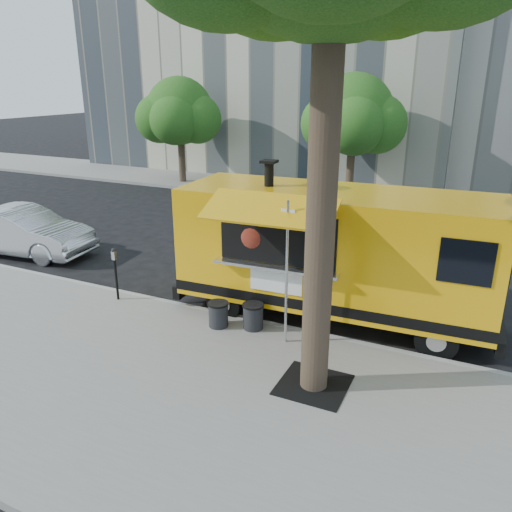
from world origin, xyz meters
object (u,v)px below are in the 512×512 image
at_px(sedan, 23,232).
at_px(parking_meter, 115,268).
at_px(far_tree_b, 354,114).
at_px(trash_bin_left, 218,313).
at_px(trash_bin_right, 253,315).
at_px(food_truck, 333,251).
at_px(sign_post, 287,265).
at_px(far_tree_a, 180,111).

bearing_deg(sedan, parking_meter, -114.75).
distance_m(far_tree_b, trash_bin_left, 14.66).
bearing_deg(parking_meter, trash_bin_right, 0.78).
bearing_deg(parking_meter, food_truck, 16.98).
bearing_deg(sedan, trash_bin_right, -106.94).
relative_size(parking_meter, sedan, 0.29).
relative_size(far_tree_b, sign_post, 1.83).
height_order(far_tree_a, sedan, far_tree_a).
bearing_deg(parking_meter, sign_post, -2.52).
relative_size(sedan, trash_bin_left, 8.19).
xyz_separation_m(food_truck, trash_bin_left, (-2.01, -1.70, -1.23)).
relative_size(far_tree_b, parking_meter, 4.12).
bearing_deg(trash_bin_right, far_tree_a, 128.17).
xyz_separation_m(sign_post, sedan, (-9.79, 1.98, -1.10)).
relative_size(far_tree_a, parking_meter, 4.01).
xyz_separation_m(parking_meter, trash_bin_left, (2.95, -0.18, -0.53)).
xyz_separation_m(far_tree_a, trash_bin_left, (9.95, -13.83, -3.33)).
height_order(parking_meter, trash_bin_left, parking_meter).
height_order(far_tree_a, food_truck, far_tree_a).
relative_size(food_truck, sedan, 1.60).
bearing_deg(far_tree_b, trash_bin_left, -86.17).
xyz_separation_m(far_tree_a, food_truck, (11.97, -12.13, -2.10)).
height_order(far_tree_b, sedan, far_tree_b).
distance_m(far_tree_a, trash_bin_right, 17.62).
bearing_deg(sedan, trash_bin_left, -109.44).
bearing_deg(sedan, far_tree_a, 2.49).
distance_m(far_tree_b, trash_bin_right, 14.50).
bearing_deg(sign_post, far_tree_a, 129.83).
relative_size(sign_post, trash_bin_left, 5.38).
height_order(sign_post, trash_bin_right, sign_post).
distance_m(sign_post, parking_meter, 4.64).
distance_m(sign_post, food_truck, 1.78).
relative_size(food_truck, trash_bin_left, 13.12).
distance_m(far_tree_a, food_truck, 17.17).
height_order(sign_post, parking_meter, sign_post).
relative_size(far_tree_a, food_truck, 0.73).
xyz_separation_m(food_truck, sedan, (-10.20, 0.26, -0.93)).
height_order(food_truck, trash_bin_right, food_truck).
xyz_separation_m(far_tree_b, trash_bin_right, (1.69, -14.00, -3.38)).
distance_m(parking_meter, trash_bin_left, 3.01).
relative_size(sign_post, parking_meter, 2.25).
xyz_separation_m(far_tree_a, far_tree_b, (9.00, 0.40, 0.06)).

